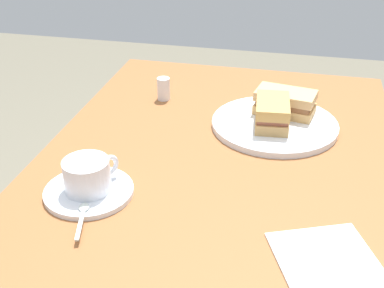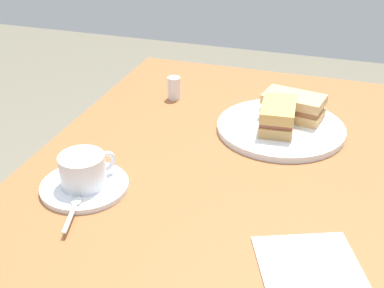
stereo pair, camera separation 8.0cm
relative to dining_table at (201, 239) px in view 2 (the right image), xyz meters
name	(u,v)px [view 2 (the right image)]	position (x,y,z in m)	size (l,w,h in m)	color
dining_table	(201,239)	(0.00, 0.00, 0.00)	(1.26, 0.73, 0.76)	brown
sandwich_plate	(281,128)	(0.28, -0.10, 0.12)	(0.28, 0.28, 0.01)	white
sandwich_front	(278,116)	(0.26, -0.09, 0.16)	(0.12, 0.08, 0.06)	tan
sandwich_back	(293,106)	(0.33, -0.12, 0.16)	(0.10, 0.15, 0.05)	tan
coffee_saucer	(85,186)	(-0.06, 0.21, 0.12)	(0.16, 0.16, 0.01)	white
coffee_cup	(83,169)	(-0.06, 0.21, 0.16)	(0.10, 0.08, 0.06)	white
spoon	(74,208)	(-0.14, 0.19, 0.13)	(0.10, 0.04, 0.01)	silver
napkin	(310,268)	(-0.15, -0.21, 0.12)	(0.15, 0.15, 0.00)	white
salt_shaker	(174,88)	(0.37, 0.19, 0.15)	(0.03, 0.03, 0.06)	silver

